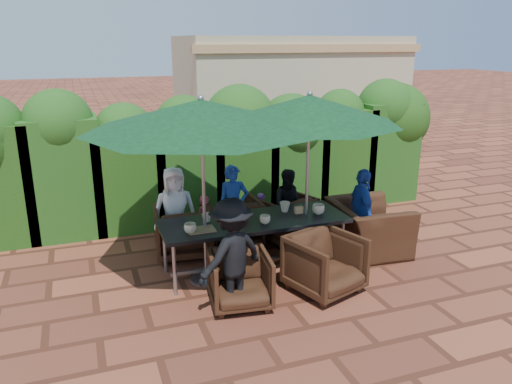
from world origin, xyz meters
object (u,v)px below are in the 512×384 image
object	(u,v)px
umbrella_right	(309,110)
chair_near_right	(325,261)
chair_far_right	(285,216)
chair_near_left	(240,277)
umbrella_left	(201,115)
chair_far_mid	(232,219)
chair_end_right	(369,219)
dining_table	(254,225)
chair_far_left	(183,229)

from	to	relation	value
umbrella_right	chair_near_right	size ratio (longest dim) A/B	2.98
chair_far_right	chair_near_left	distance (m)	2.18
umbrella_left	chair_far_mid	bearing A→B (deg)	56.78
umbrella_right	chair_end_right	world-z (taller)	umbrella_right
dining_table	chair_far_right	bearing A→B (deg)	46.81
chair_far_mid	chair_near_left	bearing A→B (deg)	74.61
umbrella_left	chair_near_right	world-z (taller)	umbrella_left
umbrella_left	chair_far_left	bearing A→B (deg)	97.30
dining_table	chair_far_right	xyz separation A→B (m)	(0.83, 0.89, -0.27)
dining_table	chair_near_right	xyz separation A→B (m)	(0.64, -0.89, -0.26)
umbrella_left	chair_near_left	size ratio (longest dim) A/B	4.05
chair_end_right	chair_near_right	bearing A→B (deg)	132.34
dining_table	umbrella_right	bearing A→B (deg)	-2.36
umbrella_right	chair_near_left	xyz separation A→B (m)	(-1.25, -0.82, -1.85)
chair_far_left	umbrella_right	bearing A→B (deg)	158.03
dining_table	umbrella_right	world-z (taller)	umbrella_right
chair_far_mid	chair_near_right	world-z (taller)	chair_far_mid
umbrella_right	chair_far_right	distance (m)	2.03
chair_far_right	chair_end_right	bearing A→B (deg)	119.37
umbrella_left	chair_far_left	world-z (taller)	umbrella_left
dining_table	chair_near_right	distance (m)	1.12
umbrella_right	chair_far_right	world-z (taller)	umbrella_right
dining_table	chair_near_left	bearing A→B (deg)	-119.66
umbrella_right	chair_near_right	bearing A→B (deg)	-98.51
chair_far_mid	chair_near_left	xyz separation A→B (m)	(-0.46, -1.83, -0.05)
chair_near_right	umbrella_right	bearing A→B (deg)	62.82
umbrella_right	chair_far_left	bearing A→B (deg)	151.51
chair_far_left	chair_end_right	distance (m)	2.79
umbrella_left	chair_far_right	size ratio (longest dim) A/B	3.65
umbrella_left	chair_far_mid	world-z (taller)	umbrella_left
dining_table	chair_far_mid	bearing A→B (deg)	91.45
dining_table	chair_far_right	size ratio (longest dim) A/B	3.17
dining_table	chair_far_left	xyz separation A→B (m)	(-0.83, 0.83, -0.26)
umbrella_left	chair_far_mid	xyz separation A→B (m)	(0.69, 1.05, -1.80)
umbrella_right	chair_end_right	xyz separation A→B (m)	(1.09, 0.08, -1.71)
chair_far_right	chair_near_left	world-z (taller)	chair_far_right
chair_near_right	chair_end_right	world-z (taller)	chair_end_right
umbrella_left	umbrella_right	xyz separation A→B (m)	(1.48, 0.04, -0.00)
umbrella_left	chair_far_left	xyz separation A→B (m)	(-0.12, 0.90, -1.80)
chair_far_left	chair_near_right	distance (m)	2.26
chair_end_right	umbrella_right	bearing A→B (deg)	98.94
chair_near_left	chair_near_right	world-z (taller)	chair_near_right
chair_near_left	chair_near_right	bearing A→B (deg)	5.82
chair_far_left	chair_end_right	xyz separation A→B (m)	(2.68, -0.78, 0.09)
chair_far_left	chair_far_right	size ratio (longest dim) A/B	1.03
chair_far_left	chair_end_right	bearing A→B (deg)	170.23
chair_near_right	chair_end_right	distance (m)	1.54
chair_far_left	chair_end_right	size ratio (longest dim) A/B	0.72
umbrella_right	chair_far_mid	bearing A→B (deg)	128.00
chair_far_mid	chair_end_right	xyz separation A→B (m)	(1.88, -0.93, 0.09)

